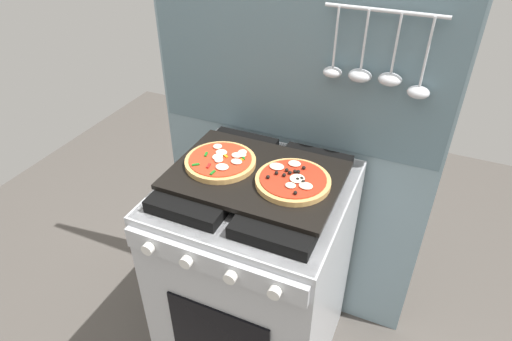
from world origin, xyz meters
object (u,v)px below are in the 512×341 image
(baking_tray, at_px, (256,175))
(pizza_right, at_px, (293,180))
(stove, at_px, (256,274))
(pizza_left, at_px, (221,161))

(baking_tray, distance_m, pizza_right, 0.13)
(stove, distance_m, baking_tray, 0.46)
(stove, distance_m, pizza_right, 0.49)
(baking_tray, bearing_deg, pizza_left, -179.29)
(stove, relative_size, baking_tray, 1.67)
(pizza_left, xyz_separation_m, pizza_right, (0.25, -0.00, -0.00))
(pizza_left, relative_size, pizza_right, 1.00)
(pizza_left, bearing_deg, pizza_right, -0.74)
(stove, height_order, pizza_right, pizza_right)
(stove, height_order, pizza_left, pizza_left)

